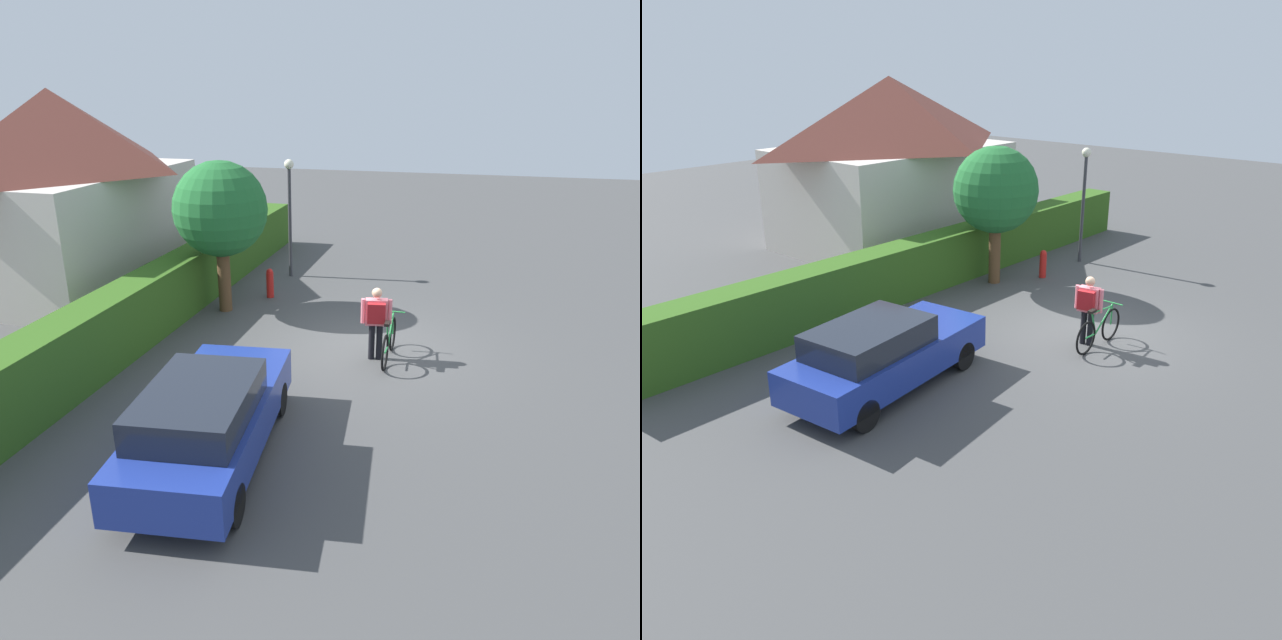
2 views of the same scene
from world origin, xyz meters
The scene contains 9 objects.
ground_plane centered at (0.00, 0.00, 0.00)m, with size 60.00×60.00×0.00m, color #454545.
hedge_row centered at (0.00, 5.11, 0.72)m, with size 17.86×0.90×1.43m, color #305B1A.
house_distant centered at (2.68, 9.41, 2.76)m, with size 7.41×5.23×5.40m.
parked_car_near centered at (-4.98, 1.57, 0.76)m, with size 4.50×2.14×1.45m.
bicycle centered at (-0.53, -0.51, 0.41)m, with size 1.81×0.50×0.98m.
person_rider centered at (-0.59, -0.23, 0.95)m, with size 0.40×0.64×1.58m.
street_lamp centered at (4.85, 3.31, 2.31)m, with size 0.28×0.28×3.48m.
tree_kerbside centered at (1.48, 4.04, 2.60)m, with size 2.34×2.34×3.79m.
fire_hydrant centered at (2.77, 3.26, 0.41)m, with size 0.20×0.20×0.81m.
Camera 2 is at (-12.61, -7.11, 6.03)m, focal length 37.26 mm.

